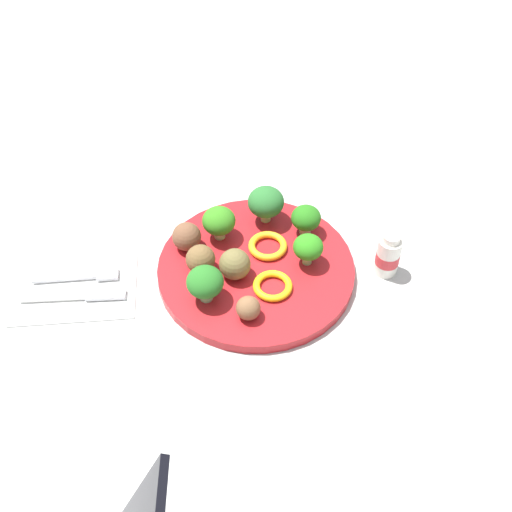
% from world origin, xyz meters
% --- Properties ---
extents(ground_plane, '(4.00, 4.00, 0.00)m').
position_xyz_m(ground_plane, '(0.00, 0.00, 0.00)').
color(ground_plane, '#B2B2AD').
extents(plate, '(0.28, 0.28, 0.02)m').
position_xyz_m(plate, '(0.00, 0.00, 0.01)').
color(plate, red).
rests_on(plate, ground_plane).
extents(broccoli_floret_back_right, '(0.04, 0.04, 0.05)m').
position_xyz_m(broccoli_floret_back_right, '(0.08, 0.06, 0.04)').
color(broccoli_floret_back_right, '#A9BC7C').
rests_on(broccoli_floret_back_right, plate).
extents(broccoli_floret_front_right, '(0.05, 0.05, 0.05)m').
position_xyz_m(broccoli_floret_front_right, '(-0.07, -0.05, 0.05)').
color(broccoli_floret_front_right, '#91BF79').
rests_on(broccoli_floret_front_right, plate).
extents(broccoli_floret_near_rim, '(0.05, 0.05, 0.06)m').
position_xyz_m(broccoli_floret_near_rim, '(0.02, 0.09, 0.05)').
color(broccoli_floret_near_rim, '#A9B76B').
rests_on(broccoli_floret_near_rim, plate).
extents(broccoli_floret_center, '(0.04, 0.04, 0.05)m').
position_xyz_m(broccoli_floret_center, '(0.07, 0.00, 0.05)').
color(broccoli_floret_center, '#92B866').
rests_on(broccoli_floret_center, plate).
extents(broccoli_floret_mid_right, '(0.05, 0.05, 0.05)m').
position_xyz_m(broccoli_floret_mid_right, '(-0.05, 0.06, 0.05)').
color(broccoli_floret_mid_right, '#A9C57B').
rests_on(broccoli_floret_mid_right, plate).
extents(meatball_mid_right, '(0.03, 0.03, 0.03)m').
position_xyz_m(meatball_mid_right, '(-0.02, -0.09, 0.03)').
color(meatball_mid_right, brown).
rests_on(meatball_mid_right, plate).
extents(meatball_front_right, '(0.04, 0.04, 0.04)m').
position_xyz_m(meatball_front_right, '(-0.08, 0.00, 0.04)').
color(meatball_front_right, brown).
rests_on(meatball_front_right, plate).
extents(meatball_mid_left, '(0.04, 0.04, 0.04)m').
position_xyz_m(meatball_mid_left, '(-0.10, 0.05, 0.04)').
color(meatball_mid_left, brown).
rests_on(meatball_mid_left, plate).
extents(meatball_back_left, '(0.04, 0.04, 0.04)m').
position_xyz_m(meatball_back_left, '(-0.03, -0.01, 0.04)').
color(meatball_back_left, brown).
rests_on(meatball_back_left, plate).
extents(pepper_ring_mid_right, '(0.08, 0.08, 0.01)m').
position_xyz_m(pepper_ring_mid_right, '(0.02, 0.03, 0.02)').
color(pepper_ring_mid_right, yellow).
rests_on(pepper_ring_mid_right, plate).
extents(pepper_ring_mid_left, '(0.06, 0.06, 0.01)m').
position_xyz_m(pepper_ring_mid_left, '(0.02, -0.04, 0.02)').
color(pepper_ring_mid_left, yellow).
rests_on(pepper_ring_mid_left, plate).
extents(napkin, '(0.17, 0.12, 0.01)m').
position_xyz_m(napkin, '(-0.26, -0.01, 0.00)').
color(napkin, white).
rests_on(napkin, ground_plane).
extents(fork, '(0.12, 0.02, 0.01)m').
position_xyz_m(fork, '(-0.25, 0.01, 0.01)').
color(fork, silver).
rests_on(fork, napkin).
extents(knife, '(0.15, 0.02, 0.01)m').
position_xyz_m(knife, '(-0.25, -0.03, 0.01)').
color(knife, white).
rests_on(knife, napkin).
extents(yogurt_bottle, '(0.03, 0.03, 0.07)m').
position_xyz_m(yogurt_bottle, '(0.19, -0.01, 0.03)').
color(yogurt_bottle, white).
rests_on(yogurt_bottle, ground_plane).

